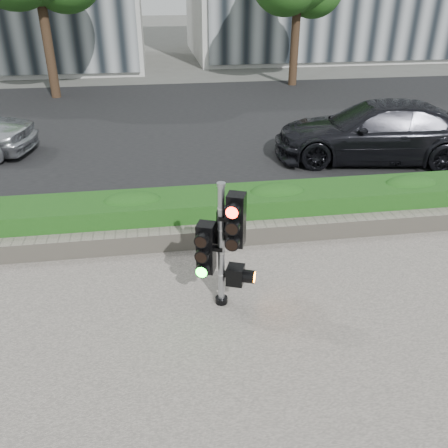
# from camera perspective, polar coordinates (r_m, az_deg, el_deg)

# --- Properties ---
(ground) EXTENTS (120.00, 120.00, 0.00)m
(ground) POSITION_cam_1_polar(r_m,az_deg,el_deg) (6.94, -0.83, -10.54)
(ground) COLOR #51514C
(ground) RESTS_ON ground
(road) EXTENTS (60.00, 13.00, 0.02)m
(road) POSITION_cam_1_polar(r_m,az_deg,el_deg) (16.01, -5.80, 11.96)
(road) COLOR black
(road) RESTS_ON ground
(curb) EXTENTS (60.00, 0.25, 0.12)m
(curb) POSITION_cam_1_polar(r_m,az_deg,el_deg) (9.58, -3.39, 1.35)
(curb) COLOR gray
(curb) RESTS_ON ground
(stone_wall) EXTENTS (12.00, 0.32, 0.34)m
(stone_wall) POSITION_cam_1_polar(r_m,az_deg,el_deg) (8.41, -2.60, -1.52)
(stone_wall) COLOR gray
(stone_wall) RESTS_ON sidewalk
(hedge) EXTENTS (12.00, 1.00, 0.68)m
(hedge) POSITION_cam_1_polar(r_m,az_deg,el_deg) (8.91, -3.08, 1.45)
(hedge) COLOR #377C26
(hedge) RESTS_ON sidewalk
(traffic_signal) EXTENTS (0.71, 0.59, 1.90)m
(traffic_signal) POSITION_cam_1_polar(r_m,az_deg,el_deg) (6.51, -0.05, -1.88)
(traffic_signal) COLOR black
(traffic_signal) RESTS_ON sidewalk
(car_dark) EXTENTS (5.43, 3.00, 1.49)m
(car_dark) POSITION_cam_1_polar(r_m,az_deg,el_deg) (13.00, 17.77, 10.57)
(car_dark) COLOR black
(car_dark) RESTS_ON road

